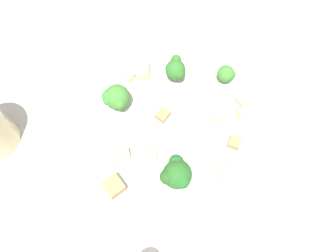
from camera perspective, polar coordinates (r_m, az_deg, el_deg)
The scene contains 17 objects.
ground_plane at distance 0.50m, azimuth 0.00°, elevation -2.04°, with size 2.00×2.00×0.00m, color beige.
pasta_bowl at distance 0.48m, azimuth 0.00°, elevation -1.15°, with size 0.30×0.30×0.04m.
broccoli_floret_0 at distance 0.48m, azimuth 1.38°, elevation 9.84°, with size 0.03×0.04×0.04m.
broccoli_floret_1 at distance 0.42m, azimuth 1.52°, elevation -8.38°, with size 0.04×0.05×0.04m.
broccoli_floret_2 at distance 0.50m, azimuth 10.09°, elevation 8.92°, with size 0.03×0.03×0.03m.
broccoli_floret_3 at distance 0.46m, azimuth -9.00°, elevation 4.89°, with size 0.04×0.04×0.04m.
rigatoni_0 at distance 0.47m, azimuth 8.93°, elevation 2.08°, with size 0.02×0.02×0.03m, color beige.
rigatoni_1 at distance 0.48m, azimuth 13.07°, elevation 2.47°, with size 0.02×0.02×0.02m, color beige.
rigatoni_2 at distance 0.50m, azimuth -7.12°, elevation 8.84°, with size 0.01×0.01×0.02m, color beige.
rigatoni_3 at distance 0.49m, azimuth 12.46°, elevation 4.95°, with size 0.01×0.01×0.02m, color beige.
rigatoni_4 at distance 0.45m, azimuth -3.35°, elevation -4.76°, with size 0.02×0.02×0.02m, color beige.
rigatoni_5 at distance 0.50m, azimuth -4.09°, elevation 9.68°, with size 0.02×0.02×0.03m, color beige.
rigatoni_6 at distance 0.45m, azimuth -8.14°, elevation -4.98°, with size 0.02×0.02×0.02m, color beige.
rigatoni_7 at distance 0.45m, azimuth 9.88°, elevation -7.88°, with size 0.01×0.01×0.02m, color beige.
chicken_chunk_0 at distance 0.44m, azimuth -9.40°, elevation -10.31°, with size 0.02×0.02×0.02m, color tan.
chicken_chunk_1 at distance 0.47m, azimuth -0.96°, elevation 1.95°, with size 0.02×0.02×0.01m, color tan.
chicken_chunk_2 at distance 0.46m, azimuth 11.47°, elevation -2.87°, with size 0.02×0.02×0.01m, color tan.
Camera 1 is at (0.06, 0.16, 0.47)m, focal length 35.00 mm.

